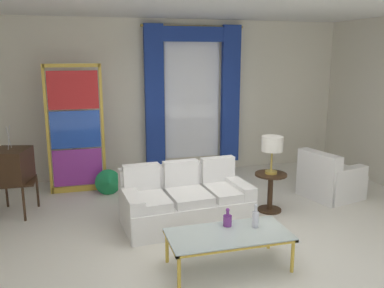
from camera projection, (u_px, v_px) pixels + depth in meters
name	position (u px, v px, depth m)	size (l,w,h in m)	color
ground_plane	(216.00, 234.00, 5.41)	(16.00, 16.00, 0.00)	silver
wall_rear	(167.00, 98.00, 7.96)	(8.00, 0.12, 3.00)	silver
ceiling_slab	(200.00, 4.00, 5.51)	(8.00, 7.60, 0.04)	white
curtained_window	(193.00, 86.00, 7.88)	(2.00, 0.17, 2.70)	white
couch_white_long	(185.00, 201.00, 5.76)	(1.82, 1.05, 0.86)	white
coffee_table	(229.00, 236.00, 4.51)	(1.36, 0.66, 0.41)	silver
bottle_blue_decanter	(227.00, 220.00, 4.68)	(0.10, 0.10, 0.22)	#753384
bottle_crystal_tall	(255.00, 218.00, 4.64)	(0.07, 0.07, 0.29)	silver
vintage_tv	(12.00, 167.00, 5.96)	(0.64, 0.70, 1.35)	#382314
armchair_white	(329.00, 181.00, 6.76)	(0.99, 0.97, 0.80)	white
stained_glass_divider	(76.00, 132.00, 6.88)	(0.95, 0.05, 2.20)	gold
peacock_figurine	(108.00, 183.00, 6.85)	(0.44, 0.60, 0.50)	beige
round_side_table	(270.00, 189.00, 6.16)	(0.48, 0.48, 0.59)	#382314
table_lamp_brass	(272.00, 145.00, 6.01)	(0.32, 0.32, 0.57)	#B29338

